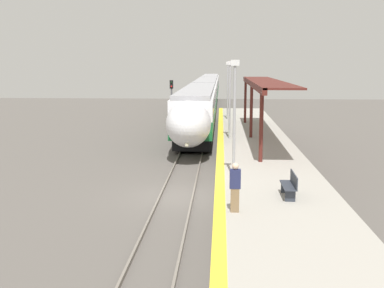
{
  "coord_description": "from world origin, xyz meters",
  "views": [
    {
      "loc": [
        1.92,
        -20.61,
        5.83
      ],
      "look_at": [
        0.6,
        1.21,
        2.17
      ],
      "focal_mm": 45.0,
      "sensor_mm": 36.0,
      "label": 1
    }
  ],
  "objects_px": {
    "person_waiting": "(235,187)",
    "lamppost_near": "(234,111)",
    "lamppost_far": "(228,86)",
    "platform_bench": "(290,184)",
    "lamppost_mid": "(230,94)",
    "railway_signal": "(172,101)",
    "train": "(206,93)"
  },
  "relations": [
    {
      "from": "person_waiting",
      "to": "lamppost_near",
      "type": "relative_size",
      "value": 0.33
    },
    {
      "from": "person_waiting",
      "to": "railway_signal",
      "type": "height_order",
      "value": "railway_signal"
    },
    {
      "from": "train",
      "to": "lamppost_near",
      "type": "distance_m",
      "value": 40.65
    },
    {
      "from": "lamppost_mid",
      "to": "lamppost_far",
      "type": "distance_m",
      "value": 10.94
    },
    {
      "from": "lamppost_mid",
      "to": "train",
      "type": "bearing_deg",
      "value": 94.79
    },
    {
      "from": "lamppost_near",
      "to": "lamppost_mid",
      "type": "xyz_separation_m",
      "value": [
        0.0,
        10.94,
        0.0
      ]
    },
    {
      "from": "train",
      "to": "person_waiting",
      "type": "height_order",
      "value": "train"
    },
    {
      "from": "lamppost_near",
      "to": "lamppost_mid",
      "type": "relative_size",
      "value": 1.0
    },
    {
      "from": "person_waiting",
      "to": "lamppost_far",
      "type": "distance_m",
      "value": 26.86
    },
    {
      "from": "person_waiting",
      "to": "railway_signal",
      "type": "relative_size",
      "value": 0.37
    },
    {
      "from": "railway_signal",
      "to": "lamppost_near",
      "type": "height_order",
      "value": "lamppost_near"
    },
    {
      "from": "person_waiting",
      "to": "lamppost_near",
      "type": "height_order",
      "value": "lamppost_near"
    },
    {
      "from": "lamppost_near",
      "to": "lamppost_mid",
      "type": "height_order",
      "value": "same"
    },
    {
      "from": "platform_bench",
      "to": "lamppost_far",
      "type": "height_order",
      "value": "lamppost_far"
    },
    {
      "from": "lamppost_near",
      "to": "railway_signal",
      "type": "bearing_deg",
      "value": 103.37
    },
    {
      "from": "platform_bench",
      "to": "person_waiting",
      "type": "bearing_deg",
      "value": -137.55
    },
    {
      "from": "lamppost_far",
      "to": "train",
      "type": "bearing_deg",
      "value": 97.57
    },
    {
      "from": "person_waiting",
      "to": "lamppost_mid",
      "type": "distance_m",
      "value": 15.98
    },
    {
      "from": "lamppost_far",
      "to": "platform_bench",
      "type": "bearing_deg",
      "value": -85.42
    },
    {
      "from": "train",
      "to": "platform_bench",
      "type": "height_order",
      "value": "train"
    },
    {
      "from": "railway_signal",
      "to": "lamppost_near",
      "type": "relative_size",
      "value": 0.9
    },
    {
      "from": "train",
      "to": "platform_bench",
      "type": "xyz_separation_m",
      "value": [
        4.47,
        -43.55,
        -0.72
      ]
    },
    {
      "from": "lamppost_mid",
      "to": "lamppost_far",
      "type": "xyz_separation_m",
      "value": [
        0.0,
        10.94,
        0.0
      ]
    },
    {
      "from": "person_waiting",
      "to": "lamppost_far",
      "type": "relative_size",
      "value": 0.33
    },
    {
      "from": "platform_bench",
      "to": "lamppost_near",
      "type": "xyz_separation_m",
      "value": [
        -1.99,
        3.01,
        2.4
      ]
    },
    {
      "from": "train",
      "to": "platform_bench",
      "type": "relative_size",
      "value": 43.48
    },
    {
      "from": "lamppost_far",
      "to": "lamppost_mid",
      "type": "bearing_deg",
      "value": -90.0
    },
    {
      "from": "lamppost_mid",
      "to": "person_waiting",
      "type": "bearing_deg",
      "value": -90.28
    },
    {
      "from": "lamppost_mid",
      "to": "railway_signal",
      "type": "bearing_deg",
      "value": 118.04
    },
    {
      "from": "railway_signal",
      "to": "lamppost_mid",
      "type": "xyz_separation_m",
      "value": [
        4.69,
        -8.81,
        1.15
      ]
    },
    {
      "from": "train",
      "to": "lamppost_mid",
      "type": "xyz_separation_m",
      "value": [
        2.48,
        -29.6,
        1.67
      ]
    },
    {
      "from": "lamppost_mid",
      "to": "lamppost_near",
      "type": "bearing_deg",
      "value": -90.0
    }
  ]
}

